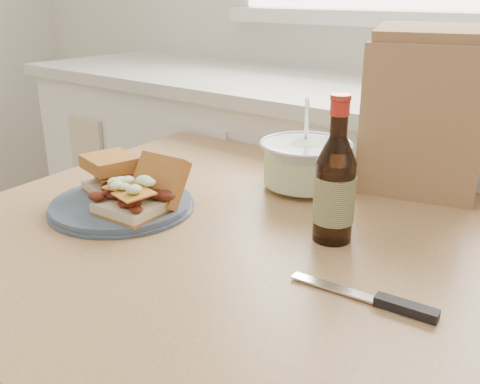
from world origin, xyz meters
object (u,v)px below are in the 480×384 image
Objects in this scene: dining_table at (224,279)px; coleslaw_bowl at (305,166)px; beer_bottle at (335,188)px; plate at (122,205)px; paper_bag at (424,119)px.

dining_table is 0.30m from coleslaw_bowl.
coleslaw_bowl is at bearing 124.62° from beer_bottle.
paper_bag is at bearing 49.35° from plate.
beer_bottle is 0.33m from paper_bag.
coleslaw_bowl is at bearing 78.96° from dining_table.
coleslaw_bowl is at bearing -156.88° from paper_bag.
coleslaw_bowl is 0.79× the size of beer_bottle.
beer_bottle is at bearing 19.90° from plate.
beer_bottle reaches higher than plate.
paper_bag is at bearing 55.38° from dining_table.
paper_bag reaches higher than coleslaw_bowl.
coleslaw_bowl is 0.26m from paper_bag.
paper_bag is at bearing 78.51° from beer_bottle.
plate is at bearing -168.71° from beer_bottle.
coleslaw_bowl reaches higher than dining_table.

